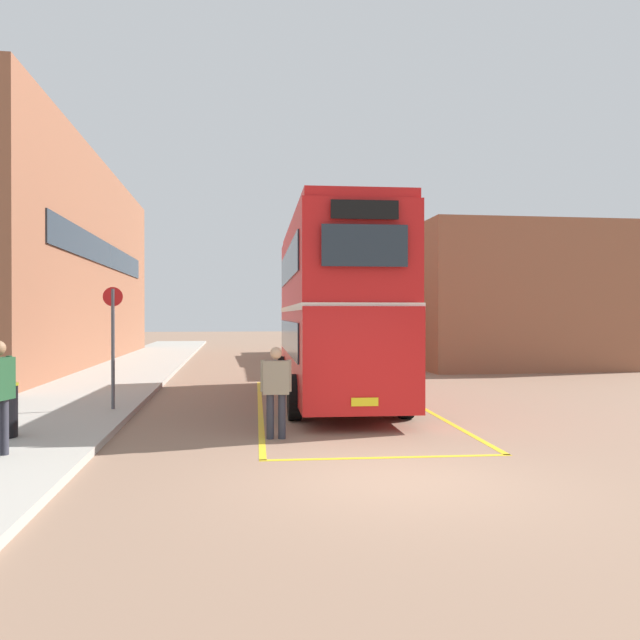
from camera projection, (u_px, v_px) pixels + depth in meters
ground_plane at (296, 378)px, 23.25m from camera, size 135.60×135.60×0.00m
sidewalk_left at (123, 372)px, 24.75m from camera, size 4.00×57.60×0.14m
brick_building_left at (42, 264)px, 29.39m from camera, size 5.74×25.78×9.27m
depot_building_right at (467, 300)px, 33.67m from camera, size 8.90×17.34×6.14m
double_decker_bus at (334, 306)px, 17.03m from camera, size 2.97×9.90×4.75m
single_deck_bus at (329, 328)px, 33.38m from camera, size 2.97×8.36×3.02m
pedestrian_boarding at (276, 386)px, 11.79m from camera, size 0.57×0.26×1.69m
litter_bin at (3, 410)px, 11.21m from camera, size 0.50×0.50×0.95m
bus_stop_sign at (113, 336)px, 14.61m from camera, size 0.44×0.10×2.78m
bay_marking_yellow at (344, 411)px, 15.21m from camera, size 4.50×11.96×0.01m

